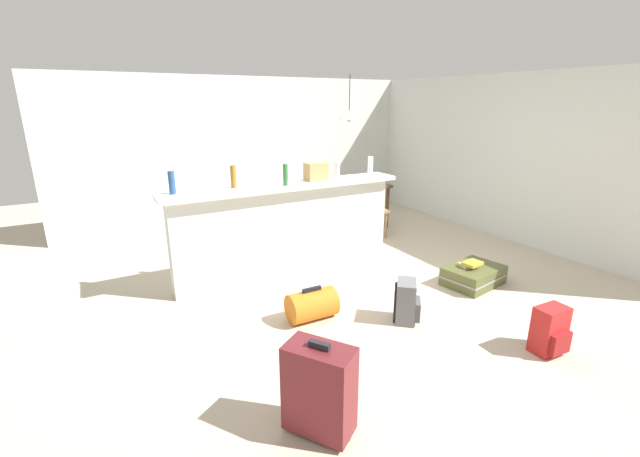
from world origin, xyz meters
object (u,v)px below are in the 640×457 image
bottle_blue (172,183)px  suitcase_upright_maroon (319,389)px  suitcase_flat_olive (473,275)px  pendant_lamp (349,115)px  bottle_green (285,175)px  backpack_red (550,331)px  bottle_clear (337,171)px  bottle_white (370,166)px  book_stack (471,264)px  grocery_bag (316,172)px  duffel_bag_orange (312,305)px  dining_chair_near_partition (371,204)px  bottle_amber (233,177)px  backpack_grey (406,302)px  dining_table (353,190)px

bottle_blue → suitcase_upright_maroon: size_ratio=0.37×
suitcase_flat_olive → pendant_lamp: bearing=89.6°
bottle_green → backpack_red: (1.27, -2.59, -1.07)m
bottle_clear → bottle_white: bottle_white is taller
bottle_green → book_stack: 2.42m
bottle_white → grocery_bag: size_ratio=0.93×
bottle_white → duffel_bag_orange: 2.25m
bottle_blue → bottle_green: (1.24, -0.16, 0.00)m
bottle_green → grocery_bag: size_ratio=0.96×
bottle_clear → dining_chair_near_partition: bottle_clear is taller
bottle_amber → suitcase_upright_maroon: bottle_amber is taller
bottle_amber → backpack_grey: size_ratio=0.61×
bottle_clear → suitcase_flat_olive: bottle_clear is taller
bottle_blue → pendant_lamp: (3.08, 1.32, 0.61)m
bottle_white → pendant_lamp: bearing=68.3°
bottle_green → bottle_clear: (0.71, 0.01, -0.01)m
pendant_lamp → book_stack: pendant_lamp is taller
bottle_blue → grocery_bag: size_ratio=0.95×
bottle_amber → duffel_bag_orange: size_ratio=0.53×
bottle_clear → book_stack: 1.95m
pendant_lamp → book_stack: (-0.06, -2.76, -1.62)m
backpack_grey → bottle_blue: bearing=135.9°
bottle_green → backpack_grey: 1.98m
bottle_green → dining_chair_near_partition: 2.21m
suitcase_flat_olive → backpack_grey: bearing=-167.8°
bottle_green → book_stack: bottle_green is taller
bottle_green → dining_table: bearing=36.6°
dining_table → book_stack: size_ratio=4.38×
dining_table → suitcase_upright_maroon: 4.75m
bottle_white → dining_chair_near_partition: bearing=52.0°
bottle_blue → bottle_amber: bearing=-0.3°
bottle_clear → bottle_blue: bearing=175.7°
duffel_bag_orange → suitcase_upright_maroon: bearing=-116.5°
suitcase_flat_olive → bottle_clear: bearing=130.3°
backpack_grey → duffel_bag_orange: (-0.79, 0.49, -0.05)m
grocery_bag → bottle_blue: bearing=178.4°
bottle_green → pendant_lamp: 2.44m
bottle_blue → dining_chair_near_partition: bearing=12.9°
bottle_white → pendant_lamp: (0.54, 1.36, 0.61)m
suitcase_upright_maroon → bottle_clear: bearing=56.3°
bottle_white → dining_chair_near_partition: size_ratio=0.26×
bottle_green → backpack_red: size_ratio=0.60×
grocery_bag → book_stack: bearing=-46.7°
bottle_blue → suitcase_upright_maroon: bottle_blue is taller
bottle_blue → bottle_clear: bottle_blue is taller
bottle_green → book_stack: size_ratio=1.00×
dining_table → bottle_blue: bearing=-158.3°
bottle_clear → pendant_lamp: size_ratio=0.30×
backpack_grey → backpack_red: same height
bottle_clear → backpack_grey: bottle_clear is taller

